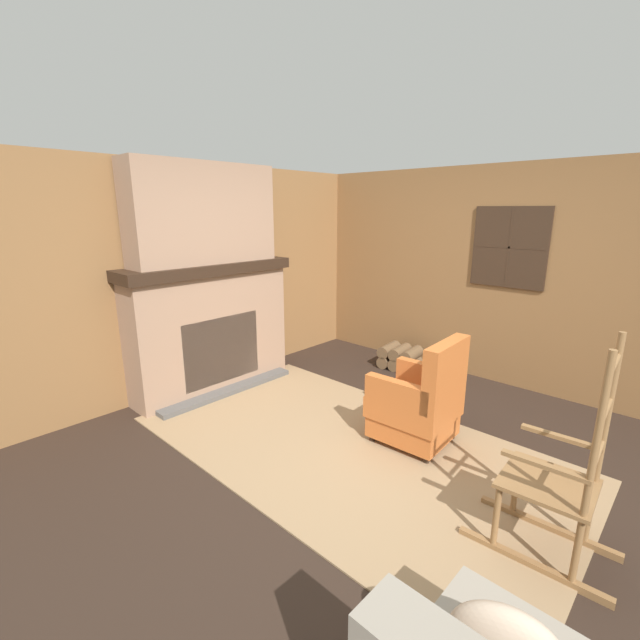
{
  "coord_description": "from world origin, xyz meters",
  "views": [
    {
      "loc": [
        1.8,
        -2.46,
        1.93
      ],
      "look_at": [
        -0.91,
        0.45,
        0.9
      ],
      "focal_mm": 24.0,
      "sensor_mm": 36.0,
      "label": 1
    }
  ],
  "objects_px": {
    "rocking_chair": "(557,486)",
    "oil_lamp_vase": "(161,257)",
    "firewood_stack": "(400,357)",
    "storage_case": "(213,255)",
    "armchair": "(419,404)"
  },
  "relations": [
    {
      "from": "armchair",
      "to": "rocking_chair",
      "type": "distance_m",
      "value": 1.31
    },
    {
      "from": "firewood_stack",
      "to": "oil_lamp_vase",
      "type": "bearing_deg",
      "value": -117.24
    },
    {
      "from": "firewood_stack",
      "to": "oil_lamp_vase",
      "type": "distance_m",
      "value": 3.01
    },
    {
      "from": "firewood_stack",
      "to": "oil_lamp_vase",
      "type": "xyz_separation_m",
      "value": [
        -1.24,
        -2.4,
        1.34
      ]
    },
    {
      "from": "armchair",
      "to": "oil_lamp_vase",
      "type": "xyz_separation_m",
      "value": [
        -2.32,
        -0.98,
        1.13
      ]
    },
    {
      "from": "armchair",
      "to": "rocking_chair",
      "type": "relative_size",
      "value": 0.71
    },
    {
      "from": "rocking_chair",
      "to": "firewood_stack",
      "type": "bearing_deg",
      "value": -43.87
    },
    {
      "from": "firewood_stack",
      "to": "storage_case",
      "type": "xyz_separation_m",
      "value": [
        -1.24,
        -1.81,
        1.32
      ]
    },
    {
      "from": "firewood_stack",
      "to": "storage_case",
      "type": "bearing_deg",
      "value": -124.33
    },
    {
      "from": "rocking_chair",
      "to": "firewood_stack",
      "type": "relative_size",
      "value": 2.65
    },
    {
      "from": "rocking_chair",
      "to": "oil_lamp_vase",
      "type": "height_order",
      "value": "oil_lamp_vase"
    },
    {
      "from": "storage_case",
      "to": "rocking_chair",
      "type": "bearing_deg",
      "value": -2.43
    },
    {
      "from": "armchair",
      "to": "rocking_chair",
      "type": "height_order",
      "value": "rocking_chair"
    },
    {
      "from": "rocking_chair",
      "to": "firewood_stack",
      "type": "xyz_separation_m",
      "value": [
        -2.27,
        1.96,
        -0.29
      ]
    },
    {
      "from": "armchair",
      "to": "firewood_stack",
      "type": "height_order",
      "value": "armchair"
    }
  ]
}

